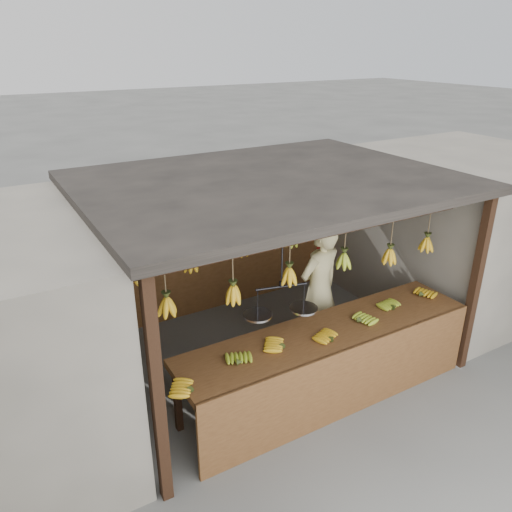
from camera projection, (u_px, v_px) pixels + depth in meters
ground at (267, 352)px, 6.71m from camera, size 80.00×80.00×0.00m
stall at (255, 206)px, 6.19m from camera, size 4.30×3.30×2.40m
neighbor_right at (461, 226)px, 7.92m from camera, size 3.00×3.00×2.30m
counter at (335, 351)px, 5.50m from camera, size 3.67×0.81×0.96m
hanging_bananas at (268, 242)px, 6.07m from camera, size 3.64×2.23×0.40m
balance_scale at (281, 309)px, 5.20m from camera, size 0.79×0.42×0.77m
vendor at (319, 289)px, 6.44m from camera, size 0.73×0.55×1.81m
bag_bundles at (325, 227)px, 8.28m from camera, size 0.08×0.26×1.27m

